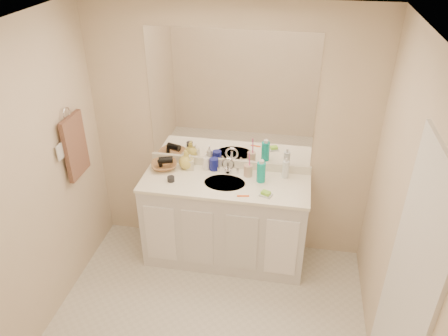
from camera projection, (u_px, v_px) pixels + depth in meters
name	position (u px, v px, depth m)	size (l,w,h in m)	color
ceiling	(191.00, 39.00, 2.27)	(2.60, 2.60, 0.02)	white
wall_back	(230.00, 136.00, 3.98)	(2.60, 0.02, 2.40)	beige
wall_left	(19.00, 202.00, 3.08)	(0.02, 2.60, 2.40)	beige
wall_right	(404.00, 245.00, 2.68)	(0.02, 2.60, 2.40)	beige
vanity_cabinet	(225.00, 222.00, 4.14)	(1.50, 0.55, 0.85)	silver
countertop	(225.00, 183.00, 3.92)	(1.52, 0.57, 0.03)	white
backsplash	(230.00, 163.00, 4.11)	(1.52, 0.03, 0.08)	white
sink_basin	(225.00, 184.00, 3.90)	(0.37, 0.37, 0.02)	beige
faucet	(228.00, 167.00, 4.02)	(0.02, 0.02, 0.11)	silver
mirror	(231.00, 99.00, 3.79)	(1.48, 0.01, 1.20)	white
blue_mug	(214.00, 164.00, 4.06)	(0.08, 0.08, 0.12)	navy
tan_cup	(248.00, 170.00, 3.97)	(0.08, 0.08, 0.11)	#D0AD93
toothbrush	(249.00, 161.00, 3.92)	(0.01, 0.01, 0.20)	#E93D91
mouthwash_bottle	(261.00, 172.00, 3.87)	(0.08, 0.08, 0.19)	#0EA89B
clear_pump_bottle	(286.00, 169.00, 3.94)	(0.06, 0.06, 0.16)	white
soap_dish	(266.00, 195.00, 3.72)	(0.10, 0.08, 0.01)	silver
green_soap	(266.00, 193.00, 3.71)	(0.07, 0.05, 0.03)	#89DA35
orange_comb	(243.00, 196.00, 3.71)	(0.10, 0.02, 0.00)	#EC5618
dark_jar	(171.00, 179.00, 3.91)	(0.07, 0.07, 0.05)	black
soap_bottle_white	(206.00, 161.00, 4.06)	(0.06, 0.06, 0.17)	white
soap_bottle_cream	(190.00, 162.00, 4.07)	(0.07, 0.07, 0.15)	beige
soap_bottle_yellow	(186.00, 159.00, 4.08)	(0.14, 0.14, 0.18)	#D1C351
wicker_basket	(164.00, 166.00, 4.10)	(0.24, 0.24, 0.06)	#96663C
hair_dryer	(166.00, 160.00, 4.07)	(0.06, 0.06, 0.13)	black
towel_ring	(66.00, 113.00, 3.55)	(0.11, 0.11, 0.01)	silver
hand_towel	(75.00, 146.00, 3.70)	(0.04, 0.32, 0.55)	#4E3329
switch_plate	(60.00, 152.00, 3.51)	(0.01, 0.09, 0.13)	silver
door	(403.00, 305.00, 2.53)	(0.02, 0.82, 2.00)	white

